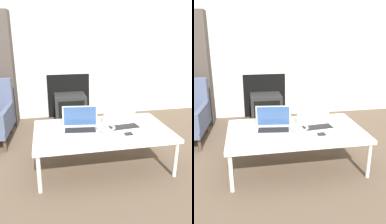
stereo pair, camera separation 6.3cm
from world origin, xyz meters
TOP-DOWN VIEW (x-y plane):
  - ground_plane at (0.00, 0.00)m, footprint 14.00×14.00m
  - wall_back at (-0.00, 1.85)m, footprint 7.00×0.08m
  - table at (0.00, 0.23)m, footprint 1.30×0.78m
  - laptop_left at (-0.21, 0.25)m, footprint 0.37×0.28m
  - laptop_right at (0.21, 0.25)m, footprint 0.37×0.28m
  - headphones at (0.03, 0.22)m, footprint 0.20×0.20m
  - phone at (0.21, 0.10)m, footprint 0.07×0.13m
  - tv at (-0.17, 1.60)m, footprint 0.45×0.40m

SIDE VIEW (x-z plane):
  - ground_plane at x=0.00m, z-range 0.00..0.00m
  - tv at x=-0.17m, z-range 0.00..0.40m
  - table at x=0.00m, z-range 0.16..0.55m
  - phone at x=0.21m, z-range 0.38..0.39m
  - headphones at x=0.03m, z-range 0.38..0.41m
  - laptop_left at x=-0.21m, z-range 0.32..0.54m
  - laptop_right at x=0.21m, z-range 0.32..0.54m
  - wall_back at x=0.00m, z-range -0.01..2.59m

